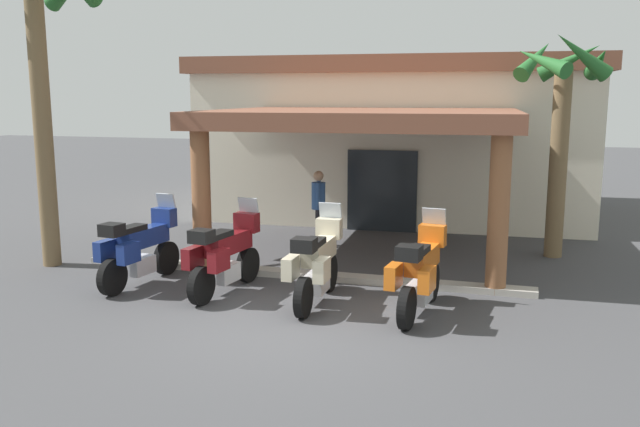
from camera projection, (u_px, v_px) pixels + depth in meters
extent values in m
plane|color=#424244|center=(284.00, 326.00, 10.19)|extent=(80.00, 80.00, 0.00)
cube|color=silver|center=(400.00, 144.00, 20.39)|extent=(10.89, 7.40, 4.05)
cube|color=#1E2328|center=(382.00, 191.00, 17.20)|extent=(1.80, 0.18, 2.10)
cube|color=brown|center=(365.00, 118.00, 14.29)|extent=(6.65, 5.78, 0.35)
cylinder|color=brown|center=(201.00, 203.00, 12.99)|extent=(0.37, 0.37, 2.82)
cylinder|color=brown|center=(498.00, 215.00, 11.68)|extent=(0.37, 0.37, 2.82)
cube|color=brown|center=(401.00, 68.00, 20.00)|extent=(11.31, 7.82, 0.44)
cylinder|color=black|center=(167.00, 258.00, 13.11)|extent=(0.23, 0.67, 0.66)
cylinder|color=black|center=(112.00, 277.00, 11.71)|extent=(0.23, 0.67, 0.66)
cube|color=silver|center=(140.00, 265.00, 12.38)|extent=(0.39, 0.60, 0.32)
cube|color=navy|center=(144.00, 237.00, 12.43)|extent=(0.45, 1.18, 0.34)
cube|color=black|center=(131.00, 229.00, 12.07)|extent=(0.36, 0.63, 0.10)
cube|color=navy|center=(164.00, 217.00, 12.95)|extent=(0.47, 0.30, 0.36)
cube|color=#B2BCC6|center=(166.00, 202.00, 12.97)|extent=(0.41, 0.17, 0.36)
cube|color=navy|center=(105.00, 250.00, 11.88)|extent=(0.24, 0.46, 0.36)
cube|color=navy|center=(129.00, 253.00, 11.67)|extent=(0.24, 0.46, 0.36)
cube|color=black|center=(112.00, 230.00, 11.61)|extent=(0.40, 0.36, 0.22)
cylinder|color=black|center=(248.00, 265.00, 12.58)|extent=(0.23, 0.67, 0.66)
cylinder|color=black|center=(201.00, 286.00, 11.19)|extent=(0.23, 0.67, 0.66)
cube|color=silver|center=(225.00, 273.00, 11.86)|extent=(0.39, 0.60, 0.32)
cube|color=maroon|center=(229.00, 243.00, 11.90)|extent=(0.45, 1.18, 0.34)
cube|color=black|center=(218.00, 235.00, 11.55)|extent=(0.36, 0.63, 0.10)
cube|color=maroon|center=(247.00, 222.00, 12.42)|extent=(0.47, 0.30, 0.36)
cube|color=#B2BCC6|center=(249.00, 207.00, 12.44)|extent=(0.41, 0.17, 0.36)
cube|color=maroon|center=(193.00, 257.00, 11.35)|extent=(0.24, 0.46, 0.36)
cube|color=maroon|center=(219.00, 260.00, 11.14)|extent=(0.24, 0.46, 0.36)
cube|color=black|center=(201.00, 236.00, 11.09)|extent=(0.40, 0.37, 0.22)
cylinder|color=black|center=(329.00, 273.00, 12.01)|extent=(0.14, 0.66, 0.66)
cylinder|color=black|center=(303.00, 298.00, 10.54)|extent=(0.14, 0.66, 0.66)
cube|color=silver|center=(317.00, 282.00, 11.24)|extent=(0.32, 0.56, 0.32)
cube|color=beige|center=(319.00, 251.00, 11.30)|extent=(0.31, 1.15, 0.34)
cube|color=black|center=(313.00, 243.00, 10.93)|extent=(0.28, 0.60, 0.10)
cube|color=beige|center=(329.00, 228.00, 11.84)|extent=(0.44, 0.24, 0.36)
cube|color=#B2BCC6|center=(330.00, 212.00, 11.87)|extent=(0.40, 0.12, 0.36)
cube|color=beige|center=(291.00, 268.00, 10.68)|extent=(0.18, 0.44, 0.36)
cube|color=beige|center=(322.00, 270.00, 10.54)|extent=(0.18, 0.44, 0.36)
cube|color=black|center=(304.00, 245.00, 10.44)|extent=(0.36, 0.32, 0.22)
cylinder|color=black|center=(431.00, 282.00, 11.43)|extent=(0.21, 0.67, 0.66)
cylinder|color=black|center=(407.00, 308.00, 10.02)|extent=(0.21, 0.67, 0.66)
cube|color=silver|center=(419.00, 292.00, 10.69)|extent=(0.38, 0.59, 0.32)
cube|color=orange|center=(423.00, 259.00, 10.74)|extent=(0.43, 1.18, 0.34)
cube|color=black|center=(417.00, 250.00, 10.39)|extent=(0.35, 0.63, 0.10)
cube|color=orange|center=(432.00, 235.00, 11.26)|extent=(0.46, 0.29, 0.36)
cube|color=#B2BCC6|center=(434.00, 218.00, 11.29)|extent=(0.41, 0.16, 0.36)
cube|color=orange|center=(394.00, 276.00, 10.18)|extent=(0.23, 0.46, 0.36)
cube|color=orange|center=(427.00, 280.00, 9.98)|extent=(0.23, 0.46, 0.36)
cube|color=black|center=(409.00, 253.00, 9.92)|extent=(0.39, 0.36, 0.22)
cylinder|color=black|center=(319.00, 227.00, 15.65)|extent=(0.14, 0.14, 0.88)
cylinder|color=black|center=(318.00, 228.00, 15.48)|extent=(0.14, 0.14, 0.88)
cylinder|color=#335999|center=(318.00, 196.00, 15.43)|extent=(0.32, 0.32, 0.62)
cylinder|color=#335999|center=(319.00, 193.00, 15.64)|extent=(0.09, 0.09, 0.59)
cylinder|color=#335999|center=(318.00, 196.00, 15.21)|extent=(0.09, 0.09, 0.59)
sphere|color=tan|center=(318.00, 176.00, 15.35)|extent=(0.24, 0.24, 0.24)
cylinder|color=brown|center=(558.00, 164.00, 14.28)|extent=(0.38, 0.38, 4.04)
cone|color=#236028|center=(599.00, 62.00, 13.77)|extent=(0.47, 1.41, 0.73)
cone|color=#236028|center=(570.00, 60.00, 14.47)|extent=(1.40, 0.63, 0.93)
cone|color=#236028|center=(535.00, 59.00, 14.36)|extent=(0.97, 1.33, 1.01)
cone|color=#236028|center=(542.00, 60.00, 13.57)|extent=(1.25, 1.21, 0.79)
cone|color=#236028|center=(582.00, 55.00, 13.24)|extent=(1.33, 0.88, 1.07)
cylinder|color=brown|center=(43.00, 132.00, 13.41)|extent=(0.37, 0.37, 5.51)
cube|color=#ADA89E|center=(296.00, 274.00, 12.95)|extent=(8.97, 0.36, 0.12)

